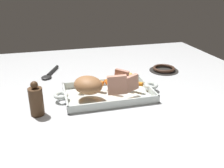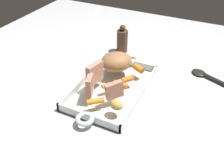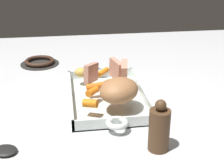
{
  "view_description": "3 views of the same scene",
  "coord_description": "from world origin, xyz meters",
  "views": [
    {
      "loc": [
        -0.23,
        -0.92,
        0.45
      ],
      "look_at": [
        0.01,
        -0.01,
        0.06
      ],
      "focal_mm": 39.76,
      "sensor_mm": 36.0,
      "label": 1
    },
    {
      "loc": [
        0.63,
        0.3,
        0.56
      ],
      "look_at": [
        0.02,
        0.01,
        0.05
      ],
      "focal_mm": 38.28,
      "sensor_mm": 36.0,
      "label": 2
    },
    {
      "loc": [
        -0.92,
        0.12,
        0.45
      ],
      "look_at": [
        -0.03,
        -0.01,
        0.06
      ],
      "focal_mm": 52.4,
      "sensor_mm": 36.0,
      "label": 3
    }
  ],
  "objects": [
    {
      "name": "baby_carrot_short",
      "position": [
        0.01,
        0.04,
        0.04
      ],
      "size": [
        0.02,
        0.05,
        0.02
      ],
      "primitive_type": "cylinder",
      "rotation": [
        1.48,
        0.0,
        0.07
      ],
      "color": "orange",
      "rests_on": "roasting_dish"
    },
    {
      "name": "stove_burner_rear",
      "position": [
        0.37,
        0.23,
        0.01
      ],
      "size": [
        0.15,
        0.15,
        0.02
      ],
      "color": "#282623",
      "rests_on": "ground_plane"
    },
    {
      "name": "baby_carrot_center_right",
      "position": [
        -0.03,
        0.05,
        0.04
      ],
      "size": [
        0.05,
        0.05,
        0.02
      ],
      "primitive_type": "cylinder",
      "rotation": [
        1.59,
        0.0,
        0.88
      ],
      "color": "orange",
      "rests_on": "roasting_dish"
    },
    {
      "name": "roast_slice_thick",
      "position": [
        0.07,
        0.04,
        0.06
      ],
      "size": [
        0.06,
        0.05,
        0.07
      ],
      "primitive_type": "cube",
      "rotation": [
        0.09,
        0.0,
        0.9
      ],
      "color": "tan",
      "rests_on": "roasting_dish"
    },
    {
      "name": "roast_slice_thin",
      "position": [
        0.02,
        -0.06,
        0.07
      ],
      "size": [
        0.08,
        0.03,
        0.08
      ],
      "primitive_type": "cube",
      "rotation": [
        -0.06,
        0.0,
        1.39
      ],
      "color": "tan",
      "rests_on": "roasting_dish"
    },
    {
      "name": "baby_carrot_northeast",
      "position": [
        0.03,
        0.0,
        0.04
      ],
      "size": [
        0.05,
        0.05,
        0.02
      ],
      "primitive_type": "cylinder",
      "rotation": [
        1.59,
        0.0,
        4.02
      ],
      "color": "orange",
      "rests_on": "roasting_dish"
    },
    {
      "name": "roasting_dish",
      "position": [
        0.0,
        0.0,
        0.01
      ],
      "size": [
        0.45,
        0.23,
        0.03
      ],
      "color": "silver",
      "rests_on": "ground_plane"
    },
    {
      "name": "baby_carrot_northwest",
      "position": [
        -0.11,
        0.06,
        0.05
      ],
      "size": [
        0.04,
        0.05,
        0.03
      ],
      "primitive_type": "cylinder",
      "rotation": [
        1.64,
        0.0,
        2.7
      ],
      "color": "orange",
      "rests_on": "roasting_dish"
    },
    {
      "name": "serving_spoon",
      "position": [
        -0.23,
        0.32,
        0.01
      ],
      "size": [
        0.1,
        0.19,
        0.02
      ],
      "rotation": [
        0.0,
        0.0,
        4.32
      ],
      "color": "black",
      "rests_on": "ground_plane"
    },
    {
      "name": "pork_roast",
      "position": [
        -0.09,
        -0.02,
        0.07
      ],
      "size": [
        0.16,
        0.16,
        0.07
      ],
      "primitive_type": "ellipsoid",
      "rotation": [
        0.0,
        0.0,
        2.28
      ],
      "color": "#A26D43",
      "rests_on": "roasting_dish"
    },
    {
      "name": "roast_slice_outer",
      "position": [
        0.09,
        -0.04,
        0.07
      ],
      "size": [
        0.07,
        0.04,
        0.07
      ],
      "primitive_type": "cube",
      "rotation": [
        0.11,
        0.0,
        5.07
      ],
      "color": "tan",
      "rests_on": "roasting_dish"
    },
    {
      "name": "pepper_mill",
      "position": [
        -0.29,
        -0.08,
        0.06
      ],
      "size": [
        0.05,
        0.05,
        0.13
      ],
      "color": "#4C331E",
      "rests_on": "ground_plane"
    },
    {
      "name": "baby_carrot_southeast",
      "position": [
        0.13,
        -0.0,
        0.04
      ],
      "size": [
        0.05,
        0.05,
        0.02
      ],
      "primitive_type": "cylinder",
      "rotation": [
        1.49,
        0.0,
        0.79
      ],
      "color": "orange",
      "rests_on": "roasting_dish"
    },
    {
      "name": "ground_plane",
      "position": [
        0.0,
        0.0,
        0.0
      ],
      "size": [
        1.6,
        1.6,
        0.0
      ],
      "primitive_type": "plane",
      "color": "silver"
    },
    {
      "name": "potato_corner",
      "position": [
        0.12,
        0.07,
        0.05
      ],
      "size": [
        0.04,
        0.05,
        0.03
      ],
      "primitive_type": "ellipsoid",
      "rotation": [
        0.0,
        0.0,
        1.51
      ],
      "color": "gold",
      "rests_on": "roasting_dish"
    }
  ]
}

